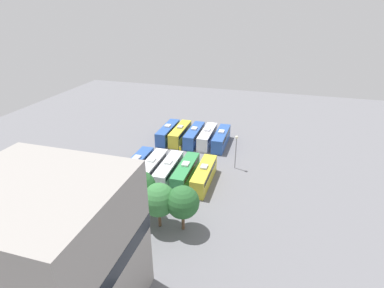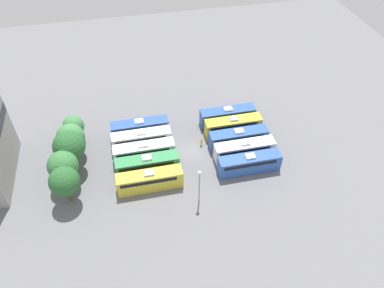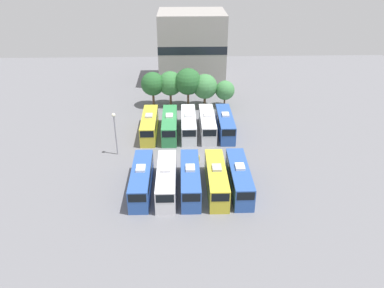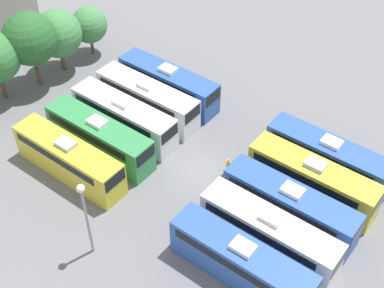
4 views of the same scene
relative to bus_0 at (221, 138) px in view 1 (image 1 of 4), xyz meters
The scene contains 19 objects.
ground_plane 10.85m from the bus_0, 52.24° to the left, with size 117.66×117.66×0.00m, color slate.
bus_0 is the anchor object (origin of this frame).
bus_1 3.32m from the bus_0, ahead, with size 2.51×10.67×3.59m.
bus_2 6.47m from the bus_0, ahead, with size 2.51×10.67×3.59m.
bus_3 9.95m from the bus_0, ahead, with size 2.51×10.67×3.59m.
bus_4 13.02m from the bus_0, ahead, with size 2.51×10.67×3.59m.
bus_5 16.96m from the bus_0, 90.48° to the left, with size 2.51×10.67×3.59m.
bus_6 17.20m from the bus_0, 78.80° to the left, with size 2.51×10.67×3.59m.
bus_7 18.27m from the bus_0, 68.78° to the left, with size 2.51×10.67×3.59m.
bus_8 19.73m from the bus_0, 59.96° to the left, with size 2.51×10.67×3.59m.
bus_9 21.43m from the bus_0, 52.77° to the left, with size 2.51×10.67×3.59m.
worker_person 10.19m from the bus_0, 39.34° to the left, with size 0.36×0.36×1.67m.
light_pole 11.29m from the bus_0, 115.72° to the left, with size 0.60×0.60×7.01m.
tree_0 29.84m from the bus_0, 90.45° to the left, with size 4.70×4.70×7.02m.
tree_1 30.33m from the bus_0, 83.84° to the left, with size 4.87×4.87×7.04m.
tree_2 30.00m from the bus_0, 76.83° to the left, with size 5.26×5.26×7.94m.
tree_3 30.87m from the bus_0, 70.76° to the left, with size 4.92×4.92×6.70m.
tree_4 32.11m from the bus_0, 63.85° to the left, with size 3.87×3.87×5.43m.
depot_building 46.78m from the bus_0, 80.08° to the left, with size 15.10×13.32×15.98m.
Camera 1 is at (-17.49, 53.82, 29.58)m, focal length 28.00 mm.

